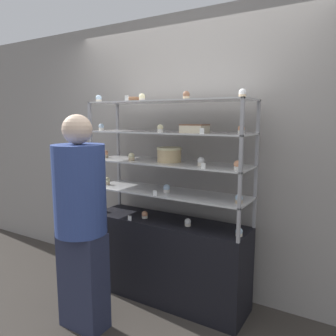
{
  "coord_description": "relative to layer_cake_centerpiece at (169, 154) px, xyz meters",
  "views": [
    {
      "loc": [
        1.45,
        -2.41,
        1.65
      ],
      "look_at": [
        0.0,
        0.0,
        1.22
      ],
      "focal_mm": 35.0,
      "sensor_mm": 36.0,
      "label": 1
    }
  ],
  "objects": [
    {
      "name": "price_tag_1",
      "position": [
        -0.01,
        -0.21,
        -0.3
      ],
      "size": [
        0.04,
        0.0,
        0.04
      ],
      "color": "white",
      "rests_on": "display_riser_lower"
    },
    {
      "name": "display_riser_lower",
      "position": [
        0.0,
        -0.02,
        -0.34
      ],
      "size": [
        1.45,
        0.42,
        0.26
      ],
      "color": "#99999E",
      "rests_on": "display_base"
    },
    {
      "name": "cupcake_8",
      "position": [
        -0.33,
        -0.11,
        -0.03
      ],
      "size": [
        0.06,
        0.06,
        0.07
      ],
      "color": "#CCB28C",
      "rests_on": "display_riser_middle"
    },
    {
      "name": "display_base",
      "position": [
        0.0,
        -0.02,
        -0.96
      ],
      "size": [
        1.45,
        0.42,
        0.75
      ],
      "color": "black",
      "rests_on": "ground_plane"
    },
    {
      "name": "cupcake_3",
      "position": [
        0.68,
        -0.08,
        -0.56
      ],
      "size": [
        0.06,
        0.06,
        0.07
      ],
      "color": "beige",
      "rests_on": "display_base"
    },
    {
      "name": "price_tag_2",
      "position": [
        0.43,
        -0.21,
        -0.04
      ],
      "size": [
        0.04,
        0.0,
        0.04
      ],
      "color": "white",
      "rests_on": "display_riser_middle"
    },
    {
      "name": "back_wall",
      "position": [
        0.0,
        0.33,
        -0.03
      ],
      "size": [
        8.0,
        0.05,
        2.6
      ],
      "color": "gray",
      "rests_on": "ground_plane"
    },
    {
      "name": "cupcake_13",
      "position": [
        0.67,
        -0.08,
        0.23
      ],
      "size": [
        0.05,
        0.05,
        0.07
      ],
      "color": "white",
      "rests_on": "display_riser_upper"
    },
    {
      "name": "cupcake_17",
      "position": [
        0.67,
        -0.09,
        0.49
      ],
      "size": [
        0.05,
        0.05,
        0.07
      ],
      "color": "#CCB28C",
      "rests_on": "display_riser_top"
    },
    {
      "name": "cupcake_2",
      "position": [
        0.23,
        -0.07,
        -0.56
      ],
      "size": [
        0.06,
        0.06,
        0.07
      ],
      "color": "beige",
      "rests_on": "display_base"
    },
    {
      "name": "cupcake_14",
      "position": [
        -0.68,
        -0.12,
        0.49
      ],
      "size": [
        0.05,
        0.05,
        0.07
      ],
      "color": "beige",
      "rests_on": "display_riser_top"
    },
    {
      "name": "cupcake_6",
      "position": [
        0.67,
        -0.09,
        -0.29
      ],
      "size": [
        0.06,
        0.06,
        0.07
      ],
      "color": "#CCB28C",
      "rests_on": "display_riser_lower"
    },
    {
      "name": "cupcake_4",
      "position": [
        -0.66,
        -0.07,
        -0.29
      ],
      "size": [
        0.06,
        0.06,
        0.07
      ],
      "color": "#CCB28C",
      "rests_on": "display_riser_lower"
    },
    {
      "name": "cupcake_11",
      "position": [
        -0.67,
        -0.11,
        0.23
      ],
      "size": [
        0.05,
        0.05,
        0.07
      ],
      "color": "white",
      "rests_on": "display_riser_upper"
    },
    {
      "name": "cupcake_7",
      "position": [
        -0.68,
        -0.06,
        -0.03
      ],
      "size": [
        0.06,
        0.06,
        0.07
      ],
      "color": "#CCB28C",
      "rests_on": "display_riser_middle"
    },
    {
      "name": "layer_cake_centerpiece",
      "position": [
        0.0,
        0.0,
        0.0
      ],
      "size": [
        0.22,
        0.22,
        0.13
      ],
      "color": "#DBBC84",
      "rests_on": "display_riser_middle"
    },
    {
      "name": "display_riser_upper",
      "position": [
        0.0,
        -0.02,
        0.18
      ],
      "size": [
        1.45,
        0.42,
        0.26
      ],
      "color": "#99999E",
      "rests_on": "display_riser_middle"
    },
    {
      "name": "donut_glazed",
      "position": [
        -0.36,
        -0.02,
        0.48
      ],
      "size": [
        0.15,
        0.15,
        0.04
      ],
      "color": "brown",
      "rests_on": "display_riser_top"
    },
    {
      "name": "cupcake_1",
      "position": [
        -0.21,
        -0.08,
        -0.56
      ],
      "size": [
        0.06,
        0.06,
        0.07
      ],
      "color": "beige",
      "rests_on": "display_base"
    },
    {
      "name": "cupcake_0",
      "position": [
        -0.67,
        -0.11,
        -0.56
      ],
      "size": [
        0.06,
        0.06,
        0.07
      ],
      "color": "beige",
      "rests_on": "display_base"
    },
    {
      "name": "price_tag_4",
      "position": [
        -0.29,
        -0.21,
        0.48
      ],
      "size": [
        0.04,
        0.0,
        0.04
      ],
      "color": "white",
      "rests_on": "display_riser_top"
    },
    {
      "name": "cupcake_15",
      "position": [
        -0.22,
        -0.08,
        0.49
      ],
      "size": [
        0.05,
        0.05,
        0.07
      ],
      "color": "beige",
      "rests_on": "display_riser_top"
    },
    {
      "name": "cupcake_5",
      "position": [
        0.01,
        -0.06,
        -0.29
      ],
      "size": [
        0.06,
        0.06,
        0.07
      ],
      "color": "white",
      "rests_on": "display_riser_lower"
    },
    {
      "name": "customer_figure",
      "position": [
        -0.35,
        -0.72,
        -0.44
      ],
      "size": [
        0.39,
        0.39,
        1.68
      ],
      "color": "#282D47",
      "rests_on": "ground_plane"
    },
    {
      "name": "display_riser_top",
      "position": [
        0.0,
        -0.02,
        0.44
      ],
      "size": [
        1.45,
        0.42,
        0.26
      ],
      "color": "#99999E",
      "rests_on": "display_riser_upper"
    },
    {
      "name": "cupcake_16",
      "position": [
        0.23,
        -0.11,
        0.49
      ],
      "size": [
        0.05,
        0.05,
        0.07
      ],
      "color": "#CCB28C",
      "rests_on": "display_riser_top"
    },
    {
      "name": "price_tag_0",
      "position": [
        -0.28,
        -0.21,
        -0.56
      ],
      "size": [
        0.04,
        0.0,
        0.04
      ],
      "color": "white",
      "rests_on": "display_base"
    },
    {
      "name": "price_tag_3",
      "position": [
        0.41,
        -0.21,
        0.22
      ],
      "size": [
        0.04,
        0.0,
        0.04
      ],
      "color": "white",
      "rests_on": "display_riser_upper"
    },
    {
      "name": "sheet_cake_frosted",
      "position": [
        0.26,
        -0.03,
        0.23
      ],
      "size": [
        0.2,
        0.17,
        0.07
      ],
      "color": "beige",
      "rests_on": "display_riser_upper"
    },
    {
      "name": "display_riser_middle",
      "position": [
        0.0,
        -0.02,
        -0.08
      ],
      "size": [
        1.45,
        0.42,
        0.26
      ],
      "color": "#99999E",
      "rests_on": "display_riser_lower"
    },
    {
      "name": "cupcake_10",
      "position": [
        0.67,
        -0.13,
        -0.03
      ],
      "size": [
        0.06,
        0.06,
        0.07
      ],
      "color": "white",
      "rests_on": "display_riser_middle"
    },
    {
      "name": "ground_plane",
      "position": [
        0.0,
        -0.02,
        -1.33
      ],
      "size": [
        20.0,
        20.0,
        0.0
      ],
      "primitive_type": "plane",
      "color": "#38332D"
    },
    {
      "name": "cupcake_12",
      "position": [
        -0.0,
        -0.13,
        0.23
      ],
      "size": [
        0.05,
        0.05,
        0.07
      ],
      "color": "white",
      "rests_on": "display_riser_upper"
    },
    {
      "name": "cupcake_9",
      "position": [
        0.35,
        -0.08,
        -0.03
      ],
      "size": [
        0.06,
        0.06,
        0.07
      ],
      "color": "beige",
      "rests_on": "display_riser_middle"
    }
  ]
}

